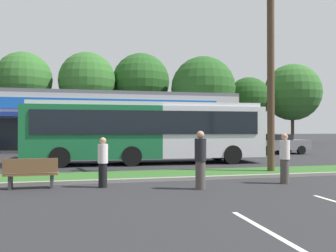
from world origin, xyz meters
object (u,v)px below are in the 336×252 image
at_px(car_2, 259,143).
at_px(pedestrian_by_pole, 200,160).
at_px(car_0, 58,145).
at_px(pedestrian_mid, 103,162).
at_px(city_bus, 147,131).
at_px(pedestrian_near_bench, 285,158).
at_px(bus_stop_bench, 31,173).
at_px(utility_pole, 268,42).
at_px(car_3, 277,144).

height_order(car_2, pedestrian_by_pole, pedestrian_by_pole).
bearing_deg(car_0, car_2, 6.83).
bearing_deg(pedestrian_mid, city_bus, 177.41).
xyz_separation_m(car_0, pedestrian_near_bench, (8.44, -13.13, 0.07)).
distance_m(bus_stop_bench, pedestrian_by_pole, 5.25).
distance_m(city_bus, pedestrian_near_bench, 8.57).
height_order(utility_pole, car_3, utility_pole).
height_order(car_0, pedestrian_by_pole, pedestrian_by_pole).
bearing_deg(car_3, pedestrian_by_pole, -128.06).
relative_size(car_2, car_3, 1.02).
bearing_deg(pedestrian_by_pole, pedestrian_near_bench, -76.22).
relative_size(city_bus, bus_stop_bench, 7.88).
height_order(utility_pole, pedestrian_near_bench, utility_pole).
bearing_deg(city_bus, pedestrian_near_bench, -64.76).
relative_size(city_bus, pedestrian_mid, 7.94).
relative_size(utility_pole, car_0, 2.40).
relative_size(utility_pole, car_2, 2.22).
distance_m(car_0, pedestrian_by_pole, 14.54).
bearing_deg(bus_stop_bench, city_bus, -124.56).
relative_size(city_bus, car_0, 2.96).
bearing_deg(city_bus, car_3, 26.88).
distance_m(utility_pole, car_2, 14.69).
relative_size(car_3, pedestrian_mid, 2.85).
bearing_deg(car_3, bus_stop_bench, -142.14).
distance_m(car_0, car_3, 15.67).
bearing_deg(car_2, utility_pole, 63.99).
bearing_deg(bus_stop_bench, car_2, -136.84).
height_order(car_2, pedestrian_near_bench, pedestrian_near_bench).
bearing_deg(car_3, pedestrian_near_bench, -119.39).
bearing_deg(pedestrian_mid, bus_stop_bench, -78.03).
distance_m(bus_stop_bench, car_2, 20.70).
height_order(bus_stop_bench, pedestrian_near_bench, pedestrian_near_bench).
xyz_separation_m(bus_stop_bench, car_2, (15.10, 14.16, 0.25)).
bearing_deg(pedestrian_near_bench, car_3, -109.20).
distance_m(pedestrian_near_bench, pedestrian_by_pole, 3.17).
relative_size(utility_pole, pedestrian_by_pole, 5.70).
height_order(city_bus, car_3, city_bus).
relative_size(bus_stop_bench, pedestrian_near_bench, 0.94).
xyz_separation_m(car_3, pedestrian_near_bench, (-7.23, -12.83, 0.09)).
bearing_deg(city_bus, pedestrian_by_pole, -86.49).
bearing_deg(pedestrian_by_pole, city_bus, 8.11).
xyz_separation_m(utility_pole, city_bus, (-4.17, 5.36, -3.70)).
relative_size(bus_stop_bench, car_3, 0.35).
distance_m(city_bus, bus_stop_bench, 8.60).
height_order(utility_pole, car_0, utility_pole).
bearing_deg(car_2, car_3, 99.79).
relative_size(bus_stop_bench, pedestrian_by_pole, 0.89).
xyz_separation_m(pedestrian_by_pole, pedestrian_mid, (-2.92, 1.01, -0.10)).
height_order(car_3, pedestrian_mid, pedestrian_mid).
bearing_deg(city_bus, car_0, 134.99).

